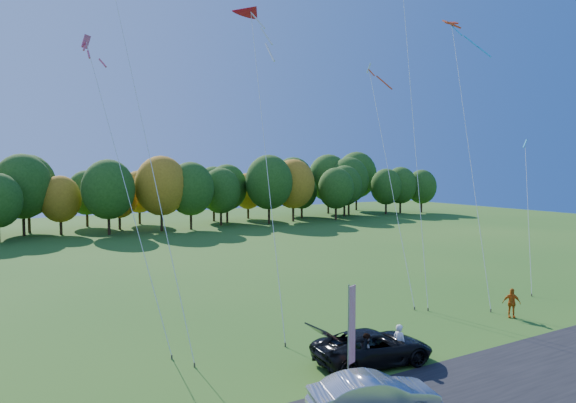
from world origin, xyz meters
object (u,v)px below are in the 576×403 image
silver_sedan (374,396)px  person_east (511,303)px  black_suv (373,347)px  feather_flag (351,324)px

silver_sedan → person_east: (15.21, 5.52, 0.09)m
person_east → silver_sedan: bearing=-119.2°
silver_sedan → black_suv: bearing=-22.8°
person_east → feather_flag: bearing=-127.4°
black_suv → person_east: bearing=-74.1°
black_suv → person_east: (11.77, 1.47, 0.10)m
silver_sedan → person_east: 16.19m
black_suv → feather_flag: bearing=130.0°
feather_flag → black_suv: bearing=31.2°
black_suv → feather_flag: feather_flag is taller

